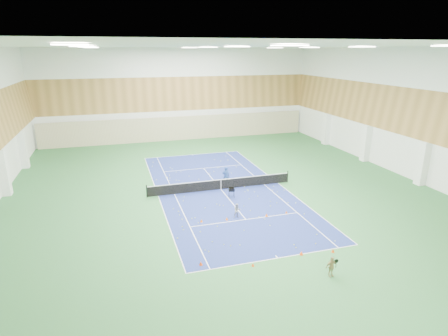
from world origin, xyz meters
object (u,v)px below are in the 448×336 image
object	(u,v)px
child_court	(237,211)
ball_cart	(231,193)
coach	(226,176)
child_apron	(331,267)
tennis_net	(221,184)

from	to	relation	value
child_court	ball_cart	distance (m)	3.92
coach	child_apron	world-z (taller)	coach
child_court	ball_cart	bearing A→B (deg)	81.88
coach	child_court	bearing A→B (deg)	102.80
coach	tennis_net	bearing A→B (deg)	70.70
ball_cart	coach	bearing A→B (deg)	93.13
tennis_net	ball_cart	world-z (taller)	tennis_net
tennis_net	ball_cart	size ratio (longest dim) A/B	15.09
child_court	child_apron	world-z (taller)	child_apron
coach	child_court	world-z (taller)	coach
tennis_net	child_apron	xyz separation A→B (m)	(1.97, -14.37, 0.04)
child_apron	ball_cart	xyz separation A→B (m)	(-1.66, 12.35, -0.16)
tennis_net	child_apron	bearing A→B (deg)	-82.18
child_apron	coach	bearing A→B (deg)	89.33
tennis_net	child_court	bearing A→B (deg)	-94.71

